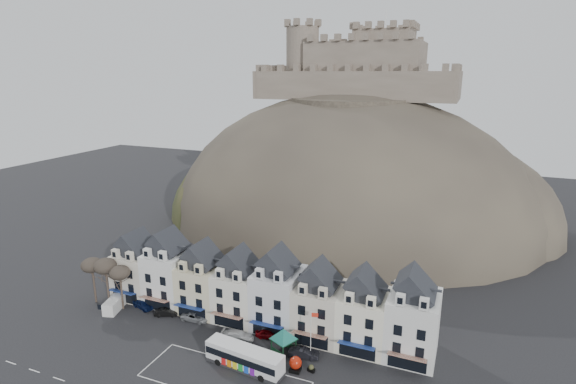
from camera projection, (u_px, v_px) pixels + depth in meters
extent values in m
plane|color=black|center=(206.00, 381.00, 58.25)|extent=(300.00, 300.00, 0.00)
cube|color=silver|center=(224.00, 379.00, 58.64)|extent=(22.00, 7.50, 0.01)
cube|color=beige|center=(140.00, 273.00, 80.25)|extent=(6.80, 8.00, 8.00)
cube|color=black|center=(137.00, 246.00, 78.90)|extent=(6.80, 5.76, 2.80)
cube|color=beige|center=(116.00, 254.00, 76.31)|extent=(1.20, 0.80, 1.60)
cube|color=beige|center=(130.00, 256.00, 75.21)|extent=(1.20, 0.80, 1.60)
cube|color=black|center=(125.00, 297.00, 77.35)|extent=(5.10, 0.06, 2.20)
cube|color=navy|center=(122.00, 292.00, 76.41)|extent=(5.10, 1.29, 0.43)
cube|color=white|center=(171.00, 276.00, 77.59)|extent=(6.80, 8.00, 9.20)
cube|color=black|center=(168.00, 245.00, 76.09)|extent=(6.80, 5.76, 2.80)
cube|color=white|center=(147.00, 253.00, 73.50)|extent=(1.20, 0.80, 1.60)
cube|color=white|center=(162.00, 256.00, 72.40)|extent=(1.20, 0.80, 1.60)
cube|color=black|center=(157.00, 304.00, 74.85)|extent=(5.10, 0.06, 2.20)
cube|color=maroon|center=(154.00, 299.00, 73.91)|extent=(5.10, 1.29, 0.43)
cube|color=beige|center=(205.00, 286.00, 75.25)|extent=(6.80, 8.00, 8.00)
cube|color=black|center=(203.00, 258.00, 73.91)|extent=(6.80, 5.76, 2.80)
cube|color=beige|center=(183.00, 266.00, 71.32)|extent=(1.20, 0.80, 1.60)
cube|color=beige|center=(199.00, 270.00, 70.22)|extent=(1.20, 0.80, 1.60)
cube|color=black|center=(192.00, 312.00, 72.35)|extent=(5.10, 0.06, 2.20)
cube|color=navy|center=(189.00, 307.00, 71.42)|extent=(5.10, 1.29, 0.43)
cube|color=silver|center=(240.00, 294.00, 72.76)|extent=(6.80, 8.00, 8.00)
cube|color=black|center=(240.00, 264.00, 71.41)|extent=(6.80, 5.76, 2.80)
cube|color=silver|center=(220.00, 274.00, 68.82)|extent=(1.20, 0.80, 1.60)
cube|color=silver|center=(237.00, 277.00, 67.72)|extent=(1.20, 0.80, 1.60)
cube|color=black|center=(229.00, 321.00, 69.86)|extent=(5.10, 0.06, 2.20)
cube|color=maroon|center=(226.00, 316.00, 68.92)|extent=(5.10, 1.29, 0.43)
cube|color=silver|center=(279.00, 298.00, 70.11)|extent=(6.80, 8.00, 9.20)
cube|color=black|center=(279.00, 264.00, 68.60)|extent=(6.80, 5.76, 2.80)
cube|color=silver|center=(260.00, 274.00, 66.01)|extent=(1.20, 0.80, 1.60)
cube|color=silver|center=(278.00, 277.00, 64.91)|extent=(1.20, 0.80, 1.60)
cube|color=black|center=(268.00, 330.00, 67.36)|extent=(5.10, 0.06, 2.20)
cube|color=navy|center=(266.00, 325.00, 66.43)|extent=(5.10, 1.29, 0.43)
cube|color=beige|center=(320.00, 310.00, 67.77)|extent=(6.80, 8.00, 8.00)
cube|color=black|center=(321.00, 279.00, 66.42)|extent=(6.80, 5.76, 2.80)
cube|color=beige|center=(303.00, 289.00, 63.83)|extent=(1.20, 0.80, 1.60)
cube|color=beige|center=(323.00, 293.00, 62.73)|extent=(1.20, 0.80, 1.60)
cube|color=black|center=(311.00, 340.00, 64.87)|extent=(5.10, 0.06, 2.20)
cube|color=maroon|center=(310.00, 335.00, 63.93)|extent=(5.10, 1.29, 0.43)
cube|color=white|center=(365.00, 319.00, 65.27)|extent=(6.80, 8.00, 8.00)
cube|color=black|center=(366.00, 287.00, 63.92)|extent=(6.80, 5.76, 2.80)
cube|color=white|center=(349.00, 298.00, 61.33)|extent=(1.20, 0.80, 1.60)
cube|color=white|center=(371.00, 302.00, 60.23)|extent=(1.20, 0.80, 1.60)
cube|color=black|center=(357.00, 351.00, 62.37)|extent=(5.10, 0.06, 2.20)
cube|color=navy|center=(356.00, 345.00, 61.43)|extent=(5.10, 1.29, 0.43)
cube|color=silver|center=(413.00, 325.00, 62.62)|extent=(6.80, 8.00, 9.20)
cube|color=black|center=(416.00, 288.00, 61.11)|extent=(6.80, 5.76, 2.80)
cube|color=silver|center=(400.00, 300.00, 58.53)|extent=(1.20, 0.80, 1.60)
cube|color=silver|center=(424.00, 304.00, 57.43)|extent=(1.20, 0.80, 1.60)
cube|color=black|center=(407.00, 363.00, 59.87)|extent=(5.10, 0.06, 2.20)
cube|color=maroon|center=(407.00, 357.00, 58.94)|extent=(5.10, 1.29, 0.43)
ellipsoid|color=#352F29|center=(347.00, 221.00, 120.79)|extent=(96.00, 76.00, 68.00)
ellipsoid|color=#253118|center=(264.00, 218.00, 123.50)|extent=(52.00, 44.00, 42.00)
ellipsoid|color=#352F29|center=(442.00, 228.00, 115.55)|extent=(56.00, 48.00, 46.00)
ellipsoid|color=#253118|center=(316.00, 236.00, 109.75)|extent=(40.00, 28.00, 28.00)
ellipsoid|color=#352F29|center=(375.00, 241.00, 106.40)|extent=(36.00, 28.00, 24.00)
cylinder|color=#352F29|center=(351.00, 104.00, 112.75)|extent=(30.00, 30.00, 3.00)
cube|color=#665A4D|center=(348.00, 86.00, 108.01)|extent=(48.00, 2.20, 7.00)
cube|color=#665A4D|center=(366.00, 84.00, 125.88)|extent=(48.00, 2.20, 7.00)
cube|color=#665A4D|center=(274.00, 84.00, 125.75)|extent=(2.20, 22.00, 7.00)
cube|color=#665A4D|center=(455.00, 86.00, 108.13)|extent=(2.20, 22.00, 7.00)
cube|color=#665A4D|center=(366.00, 63.00, 114.78)|extent=(28.00, 18.00, 10.00)
cube|color=#665A4D|center=(384.00, 57.00, 114.71)|extent=(14.00, 12.00, 13.00)
cylinder|color=#665A4D|center=(302.00, 63.00, 117.08)|extent=(8.40, 8.40, 18.00)
cylinder|color=silver|center=(386.00, 19.00, 112.38)|extent=(0.16, 0.16, 5.00)
cylinder|color=#32281F|center=(94.00, 287.00, 77.53)|extent=(0.32, 0.32, 5.74)
ellipsoid|color=#383028|center=(92.00, 265.00, 76.47)|extent=(3.61, 3.61, 2.54)
cylinder|color=#32281F|center=(108.00, 289.00, 76.40)|extent=(0.32, 0.32, 6.02)
ellipsoid|color=#383028|center=(105.00, 266.00, 75.28)|extent=(3.78, 3.78, 2.67)
cylinder|color=#32281F|center=(122.00, 294.00, 75.37)|extent=(0.32, 0.32, 5.46)
ellipsoid|color=#383028|center=(120.00, 273.00, 74.36)|extent=(3.43, 3.43, 2.42)
cube|color=#262628|center=(245.00, 366.00, 60.66)|extent=(11.44, 3.84, 0.51)
cube|color=silver|center=(244.00, 356.00, 60.28)|extent=(11.44, 3.79, 2.57)
cube|color=black|center=(244.00, 355.00, 60.24)|extent=(11.22, 3.84, 0.97)
cube|color=silver|center=(244.00, 349.00, 59.97)|extent=(11.20, 3.66, 0.26)
cube|color=orange|center=(280.00, 362.00, 57.44)|extent=(0.20, 1.22, 0.29)
cylinder|color=black|center=(261.00, 378.00, 58.10)|extent=(1.01, 0.43, 0.98)
cylinder|color=black|center=(270.00, 368.00, 60.05)|extent=(1.01, 0.43, 0.98)
cylinder|color=black|center=(218.00, 362.00, 61.33)|extent=(1.01, 0.43, 0.98)
cylinder|color=black|center=(228.00, 353.00, 63.28)|extent=(1.01, 0.43, 0.98)
cube|color=#10311C|center=(284.00, 339.00, 65.58)|extent=(0.18, 0.18, 2.18)
cube|color=#10311C|center=(296.00, 346.00, 63.84)|extent=(0.18, 0.18, 2.18)
cube|color=#10311C|center=(271.00, 345.00, 63.98)|extent=(0.18, 0.18, 2.18)
cube|color=#10311C|center=(283.00, 353.00, 62.24)|extent=(0.18, 0.18, 2.18)
cube|color=#10311C|center=(284.00, 339.00, 63.63)|extent=(3.98, 3.98, 0.11)
cone|color=#166361|center=(284.00, 334.00, 63.42)|extent=(5.45, 5.45, 1.63)
cube|color=black|center=(295.00, 369.00, 60.17)|extent=(1.49, 1.49, 0.55)
sphere|color=#A11A09|center=(295.00, 363.00, 59.91)|extent=(1.71, 1.71, 1.71)
cylinder|color=silver|center=(311.00, 334.00, 62.28)|extent=(0.11, 0.11, 7.17)
cube|color=red|center=(315.00, 315.00, 61.42)|extent=(0.96, 0.26, 0.63)
cube|color=silver|center=(114.00, 305.00, 75.28)|extent=(3.10, 4.85, 2.05)
cube|color=black|center=(114.00, 303.00, 75.18)|extent=(1.80, 0.58, 0.88)
cube|color=black|center=(311.00, 370.00, 60.04)|extent=(1.12, 0.79, 0.51)
sphere|color=#253118|center=(311.00, 367.00, 59.93)|extent=(0.71, 0.71, 0.71)
imported|color=#0C1840|center=(143.00, 304.00, 76.07)|extent=(4.56, 2.83, 1.45)
imported|color=black|center=(166.00, 312.00, 73.69)|extent=(3.98, 2.72, 1.24)
imported|color=gray|center=(195.00, 317.00, 72.33)|extent=(4.74, 2.45, 1.30)
imported|color=silver|center=(238.00, 335.00, 67.07)|extent=(5.16, 2.86, 1.42)
imported|color=#630509|center=(269.00, 334.00, 67.51)|extent=(4.22, 1.98, 1.40)
imported|color=black|center=(304.00, 353.00, 62.89)|extent=(4.50, 2.28, 1.41)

